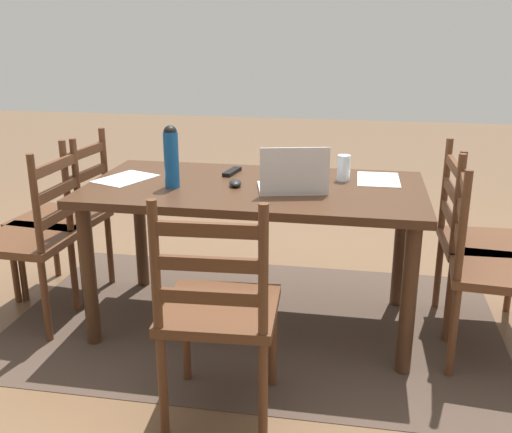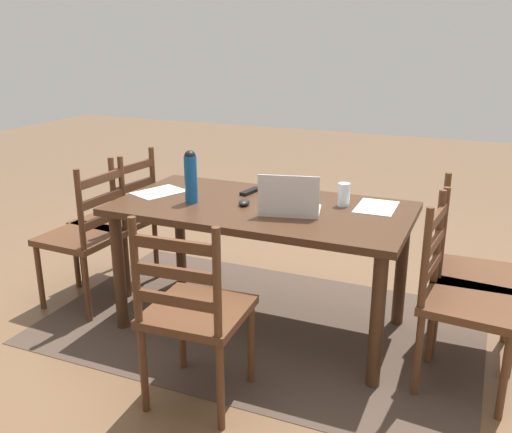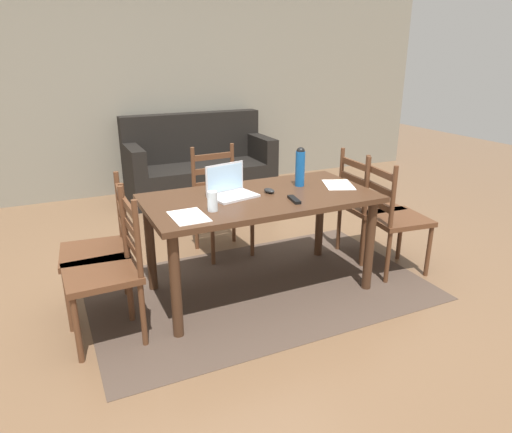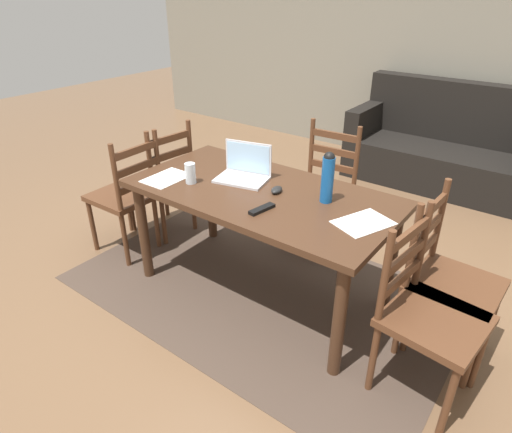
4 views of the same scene
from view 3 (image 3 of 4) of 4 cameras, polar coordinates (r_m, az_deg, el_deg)
ground_plane at (r=3.61m, az=0.48°, el=-8.86°), size 14.00×14.00×0.00m
area_rug at (r=3.61m, az=0.48°, el=-8.81°), size 2.52×1.56×0.01m
wall_back at (r=6.13m, az=-12.57°, el=15.75°), size 8.00×0.12×2.70m
dining_table at (r=3.35m, az=0.52°, el=1.06°), size 1.66×0.85×0.75m
chair_left_far at (r=3.29m, az=-18.70°, el=-4.00°), size 0.48×0.48×0.95m
chair_far_head at (r=4.10m, az=-4.33°, el=1.72°), size 0.46×0.46×0.95m
chair_right_near at (r=3.88m, az=16.66°, el=-0.17°), size 0.49×0.49×0.95m
chair_left_near at (r=2.98m, az=-17.86°, el=-6.40°), size 0.45×0.45×0.95m
chair_right_far at (r=4.12m, az=13.60°, el=1.28°), size 0.46×0.46×0.95m
couch at (r=5.92m, az=-7.13°, el=6.17°), size 1.80×0.80×1.00m
laptop at (r=3.30m, az=-3.29°, el=3.55°), size 0.36×0.29×0.23m
water_bottle at (r=3.54m, az=5.50°, el=6.26°), size 0.07×0.07×0.30m
drinking_glass at (r=2.99m, az=-5.42°, el=1.89°), size 0.07×0.07×0.13m
computer_mouse at (r=3.38m, az=1.65°, el=3.23°), size 0.08×0.11×0.03m
tv_remote at (r=3.21m, az=4.75°, el=2.12°), size 0.07×0.18×0.02m
paper_stack_left at (r=3.64m, az=10.19°, el=3.90°), size 0.31×0.35×0.00m
paper_stack_right at (r=2.92m, az=-8.35°, el=0.01°), size 0.21×0.30×0.00m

